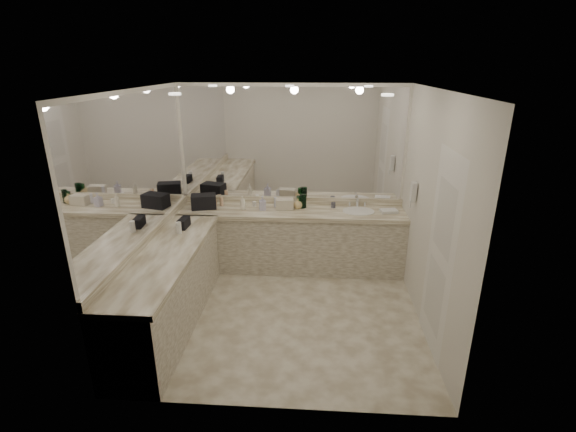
# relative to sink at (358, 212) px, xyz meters

# --- Properties ---
(floor) EXTENTS (3.20, 3.20, 0.00)m
(floor) POSITION_rel_sink_xyz_m (-0.95, -1.20, -0.90)
(floor) COLOR beige
(floor) RESTS_ON ground
(ceiling) EXTENTS (3.20, 3.20, 0.00)m
(ceiling) POSITION_rel_sink_xyz_m (-0.95, -1.20, 1.71)
(ceiling) COLOR white
(ceiling) RESTS_ON floor
(wall_back) EXTENTS (3.20, 0.02, 2.60)m
(wall_back) POSITION_rel_sink_xyz_m (-0.95, 0.30, 0.41)
(wall_back) COLOR silver
(wall_back) RESTS_ON floor
(wall_left) EXTENTS (0.02, 3.00, 2.60)m
(wall_left) POSITION_rel_sink_xyz_m (-2.55, -1.20, 0.41)
(wall_left) COLOR silver
(wall_left) RESTS_ON floor
(wall_right) EXTENTS (0.02, 3.00, 2.60)m
(wall_right) POSITION_rel_sink_xyz_m (0.65, -1.20, 0.41)
(wall_right) COLOR silver
(wall_right) RESTS_ON floor
(vanity_back_base) EXTENTS (3.20, 0.60, 0.84)m
(vanity_back_base) POSITION_rel_sink_xyz_m (-0.95, 0.00, -0.48)
(vanity_back_base) COLOR beige
(vanity_back_base) RESTS_ON floor
(vanity_back_top) EXTENTS (3.20, 0.64, 0.06)m
(vanity_back_top) POSITION_rel_sink_xyz_m (-0.95, -0.01, -0.03)
(vanity_back_top) COLOR #EDE4C9
(vanity_back_top) RESTS_ON vanity_back_base
(vanity_left_base) EXTENTS (0.60, 2.40, 0.84)m
(vanity_left_base) POSITION_rel_sink_xyz_m (-2.25, -1.50, -0.48)
(vanity_left_base) COLOR beige
(vanity_left_base) RESTS_ON floor
(vanity_left_top) EXTENTS (0.64, 2.42, 0.06)m
(vanity_left_top) POSITION_rel_sink_xyz_m (-2.24, -1.50, -0.03)
(vanity_left_top) COLOR #EDE4C9
(vanity_left_top) RESTS_ON vanity_left_base
(backsplash_back) EXTENTS (3.20, 0.04, 0.10)m
(backsplash_back) POSITION_rel_sink_xyz_m (-0.95, 0.28, 0.05)
(backsplash_back) COLOR #EDE4C9
(backsplash_back) RESTS_ON vanity_back_top
(backsplash_left) EXTENTS (0.04, 3.00, 0.10)m
(backsplash_left) POSITION_rel_sink_xyz_m (-2.53, -1.20, 0.05)
(backsplash_left) COLOR #EDE4C9
(backsplash_left) RESTS_ON vanity_left_top
(mirror_back) EXTENTS (3.12, 0.01, 1.55)m
(mirror_back) POSITION_rel_sink_xyz_m (-0.95, 0.29, 0.88)
(mirror_back) COLOR white
(mirror_back) RESTS_ON wall_back
(mirror_left) EXTENTS (0.01, 2.92, 1.55)m
(mirror_left) POSITION_rel_sink_xyz_m (-2.54, -1.20, 0.88)
(mirror_left) COLOR white
(mirror_left) RESTS_ON wall_left
(sink) EXTENTS (0.44, 0.44, 0.03)m
(sink) POSITION_rel_sink_xyz_m (0.00, 0.00, 0.00)
(sink) COLOR white
(sink) RESTS_ON vanity_back_top
(faucet) EXTENTS (0.24, 0.16, 0.14)m
(faucet) POSITION_rel_sink_xyz_m (0.00, 0.21, 0.07)
(faucet) COLOR silver
(faucet) RESTS_ON vanity_back_top
(wall_phone) EXTENTS (0.06, 0.10, 0.24)m
(wall_phone) POSITION_rel_sink_xyz_m (0.61, -0.50, 0.46)
(wall_phone) COLOR white
(wall_phone) RESTS_ON wall_right
(door) EXTENTS (0.02, 0.82, 2.10)m
(door) POSITION_rel_sink_xyz_m (0.64, -1.70, 0.16)
(door) COLOR white
(door) RESTS_ON wall_right
(black_toiletry_bag) EXTENTS (0.39, 0.30, 0.20)m
(black_toiletry_bag) POSITION_rel_sink_xyz_m (-2.19, -0.01, 0.10)
(black_toiletry_bag) COLOR black
(black_toiletry_bag) RESTS_ON vanity_back_top
(black_bag_spill) EXTENTS (0.11, 0.23, 0.12)m
(black_bag_spill) POSITION_rel_sink_xyz_m (-2.25, -0.76, 0.07)
(black_bag_spill) COLOR black
(black_bag_spill) RESTS_ON vanity_left_top
(cream_cosmetic_case) EXTENTS (0.26, 0.17, 0.14)m
(cream_cosmetic_case) POSITION_rel_sink_xyz_m (-1.04, 0.03, 0.08)
(cream_cosmetic_case) COLOR beige
(cream_cosmetic_case) RESTS_ON vanity_back_top
(hand_towel) EXTENTS (0.25, 0.19, 0.04)m
(hand_towel) POSITION_rel_sink_xyz_m (0.42, -0.02, 0.02)
(hand_towel) COLOR white
(hand_towel) RESTS_ON vanity_back_top
(lotion_left) EXTENTS (0.06, 0.06, 0.15)m
(lotion_left) POSITION_rel_sink_xyz_m (-2.25, -0.95, 0.08)
(lotion_left) COLOR white
(lotion_left) RESTS_ON vanity_left_top
(soap_bottle_a) EXTENTS (0.09, 0.09, 0.20)m
(soap_bottle_a) POSITION_rel_sink_xyz_m (-1.63, -0.03, 0.10)
(soap_bottle_a) COLOR white
(soap_bottle_a) RESTS_ON vanity_back_top
(soap_bottle_b) EXTENTS (0.11, 0.11, 0.20)m
(soap_bottle_b) POSITION_rel_sink_xyz_m (-1.35, -0.03, 0.11)
(soap_bottle_b) COLOR #B9B4CF
(soap_bottle_b) RESTS_ON vanity_back_top
(soap_bottle_c) EXTENTS (0.14, 0.14, 0.17)m
(soap_bottle_c) POSITION_rel_sink_xyz_m (-0.85, 0.07, 0.09)
(soap_bottle_c) COLOR #DCBE7D
(soap_bottle_c) RESTS_ON vanity_back_top
(green_bottle_0) EXTENTS (0.07, 0.07, 0.20)m
(green_bottle_0) POSITION_rel_sink_xyz_m (-0.77, 0.12, 0.10)
(green_bottle_0) COLOR #0F5124
(green_bottle_0) RESTS_ON vanity_back_top
(green_bottle_1) EXTENTS (0.07, 0.07, 0.19)m
(green_bottle_1) POSITION_rel_sink_xyz_m (-0.79, 0.09, 0.10)
(green_bottle_1) COLOR #0F5124
(green_bottle_1) RESTS_ON vanity_back_top
(green_bottle_2) EXTENTS (0.07, 0.07, 0.18)m
(green_bottle_2) POSITION_rel_sink_xyz_m (-0.84, 0.09, 0.10)
(green_bottle_2) COLOR #0F5124
(green_bottle_2) RESTS_ON vanity_back_top
(green_bottle_3) EXTENTS (0.07, 0.07, 0.20)m
(green_bottle_3) POSITION_rel_sink_xyz_m (-0.77, 0.11, 0.10)
(green_bottle_3) COLOR #0F5124
(green_bottle_3) RESTS_ON vanity_back_top
(amenity_bottle_0) EXTENTS (0.05, 0.05, 0.15)m
(amenity_bottle_0) POSITION_rel_sink_xyz_m (-1.17, 0.10, 0.08)
(amenity_bottle_0) COLOR silver
(amenity_bottle_0) RESTS_ON vanity_back_top
(amenity_bottle_1) EXTENTS (0.07, 0.07, 0.08)m
(amenity_bottle_1) POSITION_rel_sink_xyz_m (-0.35, 0.14, 0.04)
(amenity_bottle_1) COLOR #3F3F4C
(amenity_bottle_1) RESTS_ON vanity_back_top
(amenity_bottle_2) EXTENTS (0.06, 0.06, 0.07)m
(amenity_bottle_2) POSITION_rel_sink_xyz_m (-1.48, 0.13, 0.04)
(amenity_bottle_2) COLOR white
(amenity_bottle_2) RESTS_ON vanity_back_top
(amenity_bottle_3) EXTENTS (0.05, 0.05, 0.07)m
(amenity_bottle_3) POSITION_rel_sink_xyz_m (-2.06, 0.15, 0.04)
(amenity_bottle_3) COLOR #E0B28C
(amenity_bottle_3) RESTS_ON vanity_back_top
(amenity_bottle_4) EXTENTS (0.05, 0.05, 0.13)m
(amenity_bottle_4) POSITION_rel_sink_xyz_m (-1.96, 0.12, 0.07)
(amenity_bottle_4) COLOR #E0B28C
(amenity_bottle_4) RESTS_ON vanity_back_top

